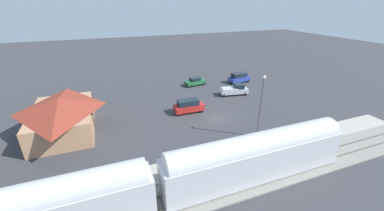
{
  "coord_description": "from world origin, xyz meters",
  "views": [
    {
      "loc": [
        -29.87,
        15.75,
        16.96
      ],
      "look_at": [
        3.67,
        2.77,
        1.0
      ],
      "focal_mm": 22.0,
      "sensor_mm": 36.0,
      "label": 1
    }
  ],
  "objects_px": {
    "pedestrian_on_platform": "(292,137)",
    "light_pole_near_platform": "(261,100)",
    "pickup_silver": "(234,90)",
    "sedan_green": "(195,81)",
    "suv_blue": "(239,78)",
    "pedestrian_waiting_far": "(198,160)",
    "suv_red": "(189,106)",
    "station_building": "(62,114)"
  },
  "relations": [
    {
      "from": "pickup_silver",
      "to": "suv_red",
      "type": "bearing_deg",
      "value": 110.86
    },
    {
      "from": "suv_blue",
      "to": "pedestrian_on_platform",
      "type": "bearing_deg",
      "value": 162.91
    },
    {
      "from": "pedestrian_waiting_far",
      "to": "suv_red",
      "type": "height_order",
      "value": "suv_red"
    },
    {
      "from": "suv_red",
      "to": "sedan_green",
      "type": "bearing_deg",
      "value": -26.46
    },
    {
      "from": "suv_blue",
      "to": "sedan_green",
      "type": "bearing_deg",
      "value": 79.88
    },
    {
      "from": "station_building",
      "to": "pedestrian_waiting_far",
      "type": "xyz_separation_m",
      "value": [
        -14.74,
        -14.35,
        -1.34
      ]
    },
    {
      "from": "pickup_silver",
      "to": "suv_red",
      "type": "distance_m",
      "value": 12.01
    },
    {
      "from": "pedestrian_on_platform",
      "to": "pedestrian_waiting_far",
      "type": "distance_m",
      "value": 12.77
    },
    {
      "from": "light_pole_near_platform",
      "to": "suv_blue",
      "type": "bearing_deg",
      "value": -25.61
    },
    {
      "from": "pedestrian_waiting_far",
      "to": "suv_blue",
      "type": "relative_size",
      "value": 0.33
    },
    {
      "from": "station_building",
      "to": "suv_blue",
      "type": "distance_m",
      "value": 36.19
    },
    {
      "from": "pedestrian_on_platform",
      "to": "suv_red",
      "type": "height_order",
      "value": "suv_red"
    },
    {
      "from": "pickup_silver",
      "to": "sedan_green",
      "type": "relative_size",
      "value": 1.2
    },
    {
      "from": "station_building",
      "to": "sedan_green",
      "type": "distance_m",
      "value": 27.45
    },
    {
      "from": "suv_blue",
      "to": "light_pole_near_platform",
      "type": "bearing_deg",
      "value": 154.39
    },
    {
      "from": "station_building",
      "to": "suv_blue",
      "type": "relative_size",
      "value": 2.5
    },
    {
      "from": "suv_blue",
      "to": "light_pole_near_platform",
      "type": "relative_size",
      "value": 0.59
    },
    {
      "from": "station_building",
      "to": "pickup_silver",
      "type": "relative_size",
      "value": 2.26
    },
    {
      "from": "suv_red",
      "to": "suv_blue",
      "type": "bearing_deg",
      "value": -56.75
    },
    {
      "from": "pickup_silver",
      "to": "sedan_green",
      "type": "xyz_separation_m",
      "value": [
        8.15,
        5.04,
        -0.15
      ]
    },
    {
      "from": "pickup_silver",
      "to": "suv_blue",
      "type": "distance_m",
      "value": 8.08
    },
    {
      "from": "pedestrian_on_platform",
      "to": "suv_red",
      "type": "xyz_separation_m",
      "value": [
        14.13,
        8.61,
        -0.13
      ]
    },
    {
      "from": "pedestrian_on_platform",
      "to": "suv_blue",
      "type": "bearing_deg",
      "value": -17.09
    },
    {
      "from": "suv_red",
      "to": "sedan_green",
      "type": "relative_size",
      "value": 1.04
    },
    {
      "from": "light_pole_near_platform",
      "to": "pickup_silver",
      "type": "bearing_deg",
      "value": -19.24
    },
    {
      "from": "pedestrian_on_platform",
      "to": "pickup_silver",
      "type": "relative_size",
      "value": 0.3
    },
    {
      "from": "pedestrian_on_platform",
      "to": "suv_blue",
      "type": "relative_size",
      "value": 0.33
    },
    {
      "from": "station_building",
      "to": "light_pole_near_platform",
      "type": "relative_size",
      "value": 1.47
    },
    {
      "from": "station_building",
      "to": "sedan_green",
      "type": "bearing_deg",
      "value": -64.38
    },
    {
      "from": "pedestrian_on_platform",
      "to": "pedestrian_waiting_far",
      "type": "xyz_separation_m",
      "value": [
        -0.03,
        12.77,
        0.0
      ]
    },
    {
      "from": "station_building",
      "to": "pedestrian_waiting_far",
      "type": "bearing_deg",
      "value": -135.77
    },
    {
      "from": "pedestrian_on_platform",
      "to": "light_pole_near_platform",
      "type": "relative_size",
      "value": 0.2
    },
    {
      "from": "station_building",
      "to": "light_pole_near_platform",
      "type": "bearing_deg",
      "value": -114.53
    },
    {
      "from": "pedestrian_waiting_far",
      "to": "sedan_green",
      "type": "bearing_deg",
      "value": -21.28
    },
    {
      "from": "suv_blue",
      "to": "suv_red",
      "type": "bearing_deg",
      "value": 123.25
    },
    {
      "from": "pedestrian_waiting_far",
      "to": "suv_red",
      "type": "distance_m",
      "value": 14.76
    },
    {
      "from": "suv_blue",
      "to": "sedan_green",
      "type": "distance_m",
      "value": 10.2
    },
    {
      "from": "suv_blue",
      "to": "suv_red",
      "type": "relative_size",
      "value": 1.04
    },
    {
      "from": "pickup_silver",
      "to": "sedan_green",
      "type": "bearing_deg",
      "value": 31.76
    },
    {
      "from": "station_building",
      "to": "pedestrian_waiting_far",
      "type": "height_order",
      "value": "station_building"
    },
    {
      "from": "pickup_silver",
      "to": "light_pole_near_platform",
      "type": "bearing_deg",
      "value": 160.76
    },
    {
      "from": "pedestrian_waiting_far",
      "to": "pickup_silver",
      "type": "distance_m",
      "value": 24.02
    }
  ]
}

